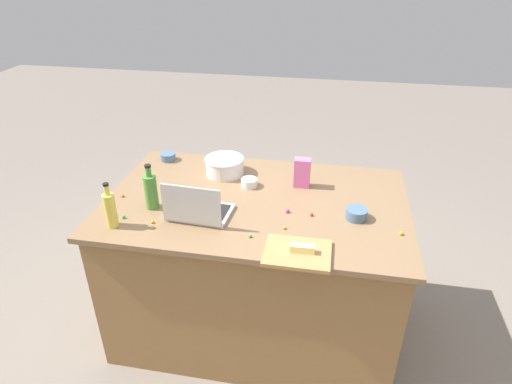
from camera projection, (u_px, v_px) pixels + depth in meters
ground_plane at (256, 320)px, 2.82m from camera, size 12.00×12.00×0.00m
island_counter at (256, 265)px, 2.60m from camera, size 1.63×1.03×0.90m
laptop at (198, 210)px, 2.20m from camera, size 0.32×0.25×0.22m
mixing_bowl_large at (225, 165)px, 2.63m from camera, size 0.24×0.24×0.10m
bottle_oil at (110, 209)px, 2.11m from camera, size 0.06×0.06×0.24m
bottle_olive at (151, 191)px, 2.26m from camera, size 0.07×0.07×0.25m
cutting_board at (297, 253)px, 1.95m from camera, size 0.30×0.23×0.02m
butter_stick_left at (302, 249)px, 1.93m from camera, size 0.11×0.04×0.04m
ramekin_small at (249, 183)px, 2.50m from camera, size 0.09×0.09×0.05m
ramekin_medium at (356, 214)px, 2.20m from camera, size 0.11×0.11×0.05m
ramekin_wide at (168, 157)px, 2.81m from camera, size 0.09×0.09×0.05m
candy_bag at (302, 173)px, 2.47m from camera, size 0.09×0.06×0.17m
candy_0 at (250, 236)px, 2.07m from camera, size 0.01×0.01×0.01m
candy_1 at (288, 211)px, 2.26m from camera, size 0.02×0.02×0.02m
candy_2 at (312, 215)px, 2.23m from camera, size 0.02×0.02×0.02m
candy_3 at (284, 228)px, 2.13m from camera, size 0.02×0.02×0.02m
candy_4 at (124, 217)px, 2.21m from camera, size 0.02×0.02×0.02m
candy_5 at (401, 233)px, 2.08m from camera, size 0.02×0.02×0.02m
candy_6 at (152, 222)px, 2.17m from camera, size 0.02×0.02×0.02m
candy_7 at (123, 196)px, 2.40m from camera, size 0.02×0.02×0.02m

